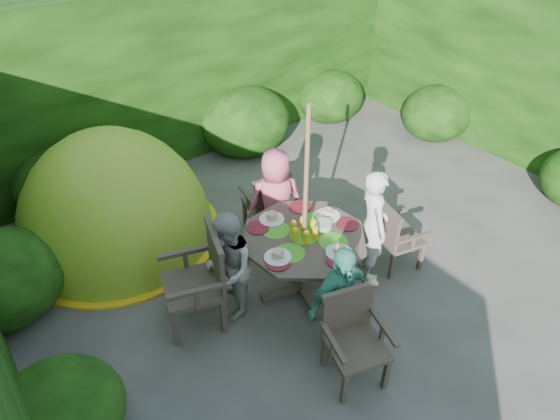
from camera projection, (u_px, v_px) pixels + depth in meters
ground at (370, 277)px, 5.63m from camera, size 60.00×60.00×0.00m
hedge_enclosure at (298, 134)px, 5.74m from camera, size 9.00×9.00×2.50m
patio_table at (304, 245)px, 5.10m from camera, size 1.62×1.62×0.91m
parasol_pole at (305, 209)px, 4.82m from camera, size 0.05×0.05×2.20m
garden_chair_right at (395, 235)px, 5.54m from camera, size 0.55×0.60×0.84m
garden_chair_left at (201, 279)px, 4.83m from camera, size 0.71×0.76×1.03m
garden_chair_back at (267, 201)px, 6.04m from camera, size 0.57×0.53×0.84m
garden_chair_front at (353, 336)px, 4.38m from camera, size 0.64×0.60×0.88m
child_right at (373, 225)px, 5.32m from camera, size 0.49×0.58×1.34m
child_left at (229, 267)px, 4.89m from camera, size 0.70×0.74×1.21m
child_back at (276, 201)px, 5.69m from camera, size 0.75×0.65×1.30m
child_front at (339, 301)px, 4.52m from camera, size 0.72×0.31×1.22m
dome_tent at (121, 237)px, 6.20m from camera, size 2.55×2.55×2.82m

